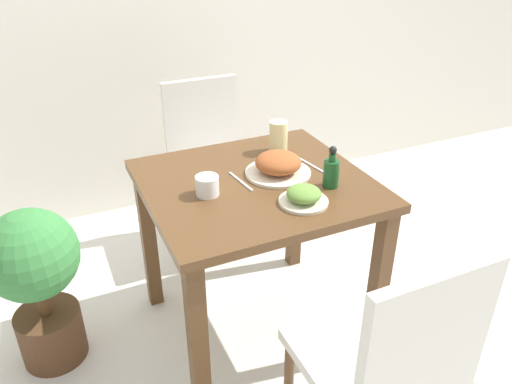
# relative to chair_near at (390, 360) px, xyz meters

# --- Properties ---
(ground_plane) EXTENTS (16.00, 16.00, 0.00)m
(ground_plane) POSITION_rel_chair_near_xyz_m (-0.07, 0.77, -0.50)
(ground_plane) COLOR silver
(dining_table) EXTENTS (0.84, 0.79, 0.73)m
(dining_table) POSITION_rel_chair_near_xyz_m (-0.07, 0.77, 0.10)
(dining_table) COLOR brown
(dining_table) RESTS_ON ground_plane
(chair_near) EXTENTS (0.42, 0.42, 0.89)m
(chair_near) POSITION_rel_chair_near_xyz_m (0.00, 0.00, 0.00)
(chair_near) COLOR silver
(chair_near) RESTS_ON ground_plane
(chair_far) EXTENTS (0.42, 0.42, 0.89)m
(chair_far) POSITION_rel_chair_near_xyz_m (0.00, 1.53, 0.00)
(chair_far) COLOR silver
(chair_far) RESTS_ON ground_plane
(food_plate) EXTENTS (0.26, 0.26, 0.09)m
(food_plate) POSITION_rel_chair_near_xyz_m (0.03, 0.79, 0.27)
(food_plate) COLOR beige
(food_plate) RESTS_ON dining_table
(side_plate) EXTENTS (0.18, 0.18, 0.06)m
(side_plate) POSITION_rel_chair_near_xyz_m (0.01, 0.55, 0.26)
(side_plate) COLOR beige
(side_plate) RESTS_ON dining_table
(drink_cup) EXTENTS (0.09, 0.09, 0.07)m
(drink_cup) POSITION_rel_chair_near_xyz_m (-0.27, 0.74, 0.26)
(drink_cup) COLOR white
(drink_cup) RESTS_ON dining_table
(juice_glass) EXTENTS (0.08, 0.08, 0.13)m
(juice_glass) POSITION_rel_chair_near_xyz_m (0.13, 0.98, 0.30)
(juice_glass) COLOR beige
(juice_glass) RESTS_ON dining_table
(sauce_bottle) EXTENTS (0.06, 0.06, 0.16)m
(sauce_bottle) POSITION_rel_chair_near_xyz_m (0.16, 0.62, 0.29)
(sauce_bottle) COLOR #194C23
(sauce_bottle) RESTS_ON dining_table
(fork_utensil) EXTENTS (0.03, 0.17, 0.00)m
(fork_utensil) POSITION_rel_chair_near_xyz_m (-0.13, 0.79, 0.23)
(fork_utensil) COLOR silver
(fork_utensil) RESTS_ON dining_table
(spoon_utensil) EXTENTS (0.04, 0.18, 0.00)m
(spoon_utensil) POSITION_rel_chair_near_xyz_m (0.19, 0.79, 0.23)
(spoon_utensil) COLOR silver
(spoon_utensil) RESTS_ON dining_table
(potted_plant_left) EXTENTS (0.35, 0.35, 0.69)m
(potted_plant_left) POSITION_rel_chair_near_xyz_m (-0.91, 0.96, -0.09)
(potted_plant_left) COLOR #51331E
(potted_plant_left) RESTS_ON ground_plane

